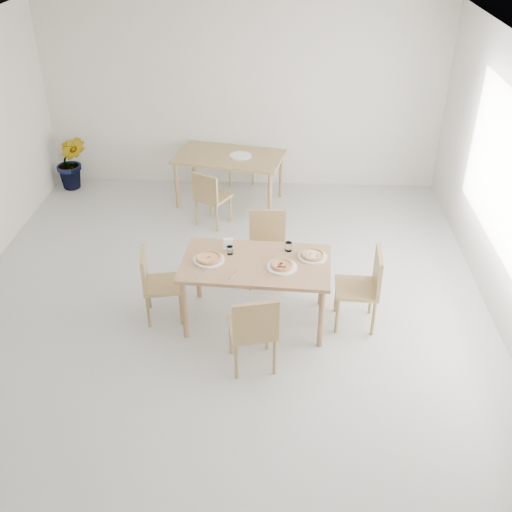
{
  "coord_description": "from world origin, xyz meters",
  "views": [
    {
      "loc": [
        0.67,
        -5.32,
        4.08
      ],
      "look_at": [
        0.39,
        -0.08,
        0.82
      ],
      "focal_mm": 42.0,
      "sensor_mm": 36.0,
      "label": 1
    }
  ],
  "objects_px": {
    "chair_west": "(155,280)",
    "tumbler_b": "(230,250)",
    "tumbler_a": "(288,247)",
    "pizza_margherita": "(209,258)",
    "potted_plant": "(71,162)",
    "plate_pepperoni": "(282,267)",
    "pizza_mushroom": "(313,255)",
    "plate_mushroom": "(312,257)",
    "chair_north": "(267,242)",
    "napkin_holder": "(228,244)",
    "plate_margherita": "(209,260)",
    "pizza_pepperoni": "(282,265)",
    "chair_south": "(254,328)",
    "main_table": "(256,268)",
    "second_table": "(229,160)",
    "plate_empty": "(241,156)",
    "chair_back_n": "(240,151)",
    "chair_east": "(365,284)",
    "chair_back_s": "(210,195)"
  },
  "relations": [
    {
      "from": "second_table",
      "to": "napkin_holder",
      "type": "bearing_deg",
      "value": -73.56
    },
    {
      "from": "napkin_holder",
      "to": "chair_north",
      "type": "bearing_deg",
      "value": 48.61
    },
    {
      "from": "plate_mushroom",
      "to": "chair_east",
      "type": "bearing_deg",
      "value": -12.73
    },
    {
      "from": "potted_plant",
      "to": "chair_west",
      "type": "bearing_deg",
      "value": -58.77
    },
    {
      "from": "pizza_margherita",
      "to": "napkin_holder",
      "type": "height_order",
      "value": "napkin_holder"
    },
    {
      "from": "chair_west",
      "to": "potted_plant",
      "type": "height_order",
      "value": "potted_plant"
    },
    {
      "from": "chair_west",
      "to": "tumbler_b",
      "type": "bearing_deg",
      "value": -90.22
    },
    {
      "from": "chair_south",
      "to": "main_table",
      "type": "bearing_deg",
      "value": -101.46
    },
    {
      "from": "napkin_holder",
      "to": "chair_south",
      "type": "bearing_deg",
      "value": -80.27
    },
    {
      "from": "main_table",
      "to": "chair_west",
      "type": "xyz_separation_m",
      "value": [
        -1.08,
        0.0,
        -0.19
      ]
    },
    {
      "from": "napkin_holder",
      "to": "chair_back_s",
      "type": "distance_m",
      "value": 1.96
    },
    {
      "from": "chair_south",
      "to": "plate_margherita",
      "type": "relative_size",
      "value": 2.7
    },
    {
      "from": "main_table",
      "to": "chair_west",
      "type": "relative_size",
      "value": 1.92
    },
    {
      "from": "pizza_mushroom",
      "to": "chair_back_n",
      "type": "height_order",
      "value": "chair_back_n"
    },
    {
      "from": "plate_pepperoni",
      "to": "napkin_holder",
      "type": "bearing_deg",
      "value": 150.01
    },
    {
      "from": "main_table",
      "to": "chair_north",
      "type": "height_order",
      "value": "chair_north"
    },
    {
      "from": "tumbler_a",
      "to": "chair_back_n",
      "type": "relative_size",
      "value": 0.12
    },
    {
      "from": "tumbler_a",
      "to": "pizza_margherita",
      "type": "bearing_deg",
      "value": -163.83
    },
    {
      "from": "chair_north",
      "to": "tumbler_b",
      "type": "distance_m",
      "value": 0.83
    },
    {
      "from": "chair_east",
      "to": "plate_margherita",
      "type": "distance_m",
      "value": 1.66
    },
    {
      "from": "plate_mushroom",
      "to": "pizza_mushroom",
      "type": "height_order",
      "value": "pizza_mushroom"
    },
    {
      "from": "chair_north",
      "to": "second_table",
      "type": "relative_size",
      "value": 0.52
    },
    {
      "from": "plate_mushroom",
      "to": "chair_back_s",
      "type": "relative_size",
      "value": 0.38
    },
    {
      "from": "plate_margherita",
      "to": "pizza_pepperoni",
      "type": "height_order",
      "value": "pizza_pepperoni"
    },
    {
      "from": "tumbler_b",
      "to": "potted_plant",
      "type": "relative_size",
      "value": 0.1
    },
    {
      "from": "pizza_margherita",
      "to": "chair_back_s",
      "type": "relative_size",
      "value": 0.39
    },
    {
      "from": "plate_margherita",
      "to": "tumbler_b",
      "type": "relative_size",
      "value": 3.69
    },
    {
      "from": "main_table",
      "to": "pizza_pepperoni",
      "type": "relative_size",
      "value": 5.23
    },
    {
      "from": "potted_plant",
      "to": "plate_empty",
      "type": "bearing_deg",
      "value": -8.33
    },
    {
      "from": "second_table",
      "to": "plate_empty",
      "type": "relative_size",
      "value": 5.35
    },
    {
      "from": "main_table",
      "to": "pizza_mushroom",
      "type": "bearing_deg",
      "value": 15.15
    },
    {
      "from": "chair_west",
      "to": "plate_empty",
      "type": "xyz_separation_m",
      "value": [
        0.7,
        2.84,
        0.28
      ]
    },
    {
      "from": "plate_empty",
      "to": "plate_pepperoni",
      "type": "bearing_deg",
      "value": -77.57
    },
    {
      "from": "chair_east",
      "to": "plate_margherita",
      "type": "height_order",
      "value": "chair_east"
    },
    {
      "from": "main_table",
      "to": "chair_north",
      "type": "bearing_deg",
      "value": 87.28
    },
    {
      "from": "pizza_margherita",
      "to": "pizza_mushroom",
      "type": "distance_m",
      "value": 1.09
    },
    {
      "from": "chair_north",
      "to": "second_table",
      "type": "height_order",
      "value": "chair_north"
    },
    {
      "from": "tumbler_b",
      "to": "plate_mushroom",
      "type": "bearing_deg",
      "value": -1.53
    },
    {
      "from": "napkin_holder",
      "to": "potted_plant",
      "type": "height_order",
      "value": "napkin_holder"
    },
    {
      "from": "main_table",
      "to": "plate_pepperoni",
      "type": "relative_size",
      "value": 5.14
    },
    {
      "from": "plate_pepperoni",
      "to": "pizza_mushroom",
      "type": "xyz_separation_m",
      "value": [
        0.32,
        0.22,
        0.02
      ]
    },
    {
      "from": "chair_north",
      "to": "potted_plant",
      "type": "distance_m",
      "value": 3.93
    },
    {
      "from": "plate_empty",
      "to": "plate_mushroom",
      "type": "bearing_deg",
      "value": -70.42
    },
    {
      "from": "chair_south",
      "to": "napkin_holder",
      "type": "height_order",
      "value": "same"
    },
    {
      "from": "plate_mushroom",
      "to": "potted_plant",
      "type": "distance_m",
      "value": 4.78
    },
    {
      "from": "plate_margherita",
      "to": "tumbler_a",
      "type": "height_order",
      "value": "tumbler_a"
    },
    {
      "from": "plate_pepperoni",
      "to": "napkin_holder",
      "type": "relative_size",
      "value": 2.34
    },
    {
      "from": "main_table",
      "to": "chair_south",
      "type": "relative_size",
      "value": 1.8
    },
    {
      "from": "plate_empty",
      "to": "chair_back_n",
      "type": "bearing_deg",
      "value": 95.02
    },
    {
      "from": "plate_mushroom",
      "to": "potted_plant",
      "type": "bearing_deg",
      "value": 139.46
    }
  ]
}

